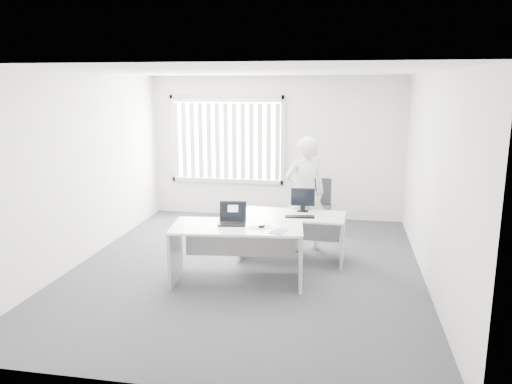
% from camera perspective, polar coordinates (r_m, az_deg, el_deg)
% --- Properties ---
extents(ground, '(6.00, 6.00, 0.00)m').
position_cam_1_polar(ground, '(7.38, -1.10, -8.70)').
color(ground, '#424248').
rests_on(ground, ground).
extents(wall_back, '(5.00, 0.02, 2.80)m').
position_cam_1_polar(wall_back, '(9.93, 2.32, 5.07)').
color(wall_back, silver).
rests_on(wall_back, ground).
extents(wall_front, '(5.00, 0.02, 2.80)m').
position_cam_1_polar(wall_front, '(4.18, -9.40, -5.11)').
color(wall_front, silver).
rests_on(wall_front, ground).
extents(wall_left, '(0.02, 6.00, 2.80)m').
position_cam_1_polar(wall_left, '(7.89, -19.27, 2.53)').
color(wall_left, silver).
rests_on(wall_left, ground).
extents(wall_right, '(0.02, 6.00, 2.80)m').
position_cam_1_polar(wall_right, '(6.96, 19.48, 1.29)').
color(wall_right, silver).
rests_on(wall_right, ground).
extents(ceiling, '(5.00, 6.00, 0.02)m').
position_cam_1_polar(ceiling, '(6.89, -1.20, 13.60)').
color(ceiling, white).
rests_on(ceiling, wall_back).
extents(window, '(2.32, 0.06, 1.76)m').
position_cam_1_polar(window, '(10.06, -3.39, 6.01)').
color(window, beige).
rests_on(window, wall_back).
extents(blinds, '(2.20, 0.10, 1.50)m').
position_cam_1_polar(blinds, '(10.00, -3.47, 5.81)').
color(blinds, white).
rests_on(blinds, wall_back).
extents(desk_near, '(1.82, 1.00, 0.79)m').
position_cam_1_polar(desk_near, '(6.71, -2.16, -5.68)').
color(desk_near, white).
rests_on(desk_near, ground).
extents(desk_far, '(1.59, 0.78, 0.71)m').
position_cam_1_polar(desk_far, '(7.61, 4.18, -3.99)').
color(desk_far, white).
rests_on(desk_far, ground).
extents(office_chair, '(0.54, 0.54, 0.93)m').
position_cam_1_polar(office_chair, '(9.31, 7.27, -2.47)').
color(office_chair, black).
rests_on(office_chair, ground).
extents(person, '(0.79, 0.67, 1.85)m').
position_cam_1_polar(person, '(7.96, 5.63, -0.25)').
color(person, silver).
rests_on(person, ground).
extents(laptop, '(0.40, 0.37, 0.28)m').
position_cam_1_polar(laptop, '(6.67, -2.77, -2.55)').
color(laptop, black).
rests_on(laptop, desk_near).
extents(paper_sheet, '(0.36, 0.32, 0.00)m').
position_cam_1_polar(paper_sheet, '(6.55, 0.42, -4.11)').
color(paper_sheet, white).
rests_on(paper_sheet, desk_near).
extents(mouse, '(0.06, 0.11, 0.04)m').
position_cam_1_polar(mouse, '(6.57, 0.65, -3.85)').
color(mouse, '#A7A7AA').
rests_on(mouse, paper_sheet).
extents(booklet, '(0.22, 0.27, 0.01)m').
position_cam_1_polar(booklet, '(6.37, 2.57, -4.54)').
color(booklet, silver).
rests_on(booklet, desk_near).
extents(keyboard, '(0.45, 0.20, 0.02)m').
position_cam_1_polar(keyboard, '(7.38, 5.02, -2.83)').
color(keyboard, black).
rests_on(keyboard, desk_far).
extents(monitor, '(0.37, 0.13, 0.37)m').
position_cam_1_polar(monitor, '(7.68, 5.37, -0.91)').
color(monitor, black).
rests_on(monitor, desk_far).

